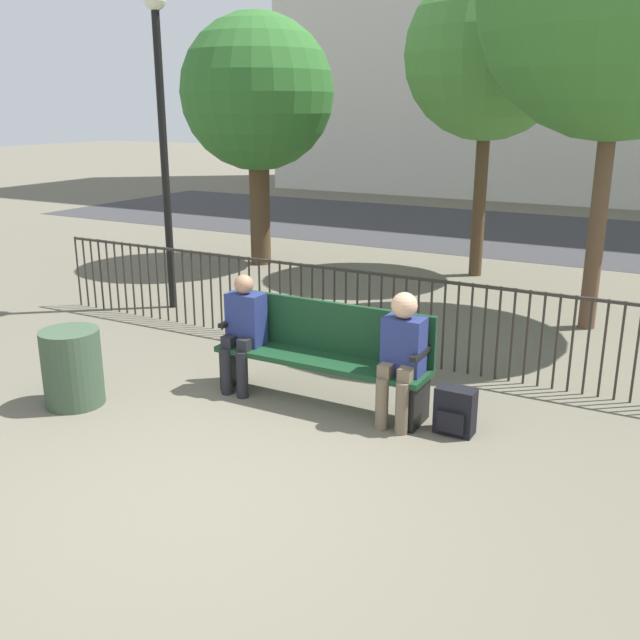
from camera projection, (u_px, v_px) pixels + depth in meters
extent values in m
plane|color=#605B4C|center=(192.00, 497.00, 4.98)|extent=(80.00, 80.00, 0.00)
cube|color=#14381E|center=(320.00, 360.00, 6.43)|extent=(2.03, 0.45, 0.05)
cube|color=#14381E|center=(330.00, 327.00, 6.52)|extent=(2.03, 0.05, 0.47)
cube|color=black|center=(234.00, 365.00, 6.93)|extent=(0.06, 0.38, 0.40)
cube|color=black|center=(419.00, 403.00, 6.05)|extent=(0.06, 0.38, 0.40)
cube|color=black|center=(232.00, 321.00, 6.80)|extent=(0.06, 0.38, 0.04)
cube|color=black|center=(421.00, 353.00, 5.92)|extent=(0.06, 0.38, 0.04)
cylinder|color=black|center=(226.00, 371.00, 6.70)|extent=(0.11, 0.11, 0.45)
cylinder|color=black|center=(242.00, 375.00, 6.62)|extent=(0.11, 0.11, 0.45)
cube|color=black|center=(232.00, 341.00, 6.71)|extent=(0.11, 0.20, 0.12)
cube|color=black|center=(247.00, 344.00, 6.63)|extent=(0.11, 0.20, 0.12)
cube|color=navy|center=(246.00, 319.00, 6.71)|extent=(0.34, 0.22, 0.50)
sphere|color=#A37556|center=(244.00, 284.00, 6.60)|extent=(0.18, 0.18, 0.18)
cylinder|color=brown|center=(382.00, 404.00, 5.97)|extent=(0.11, 0.11, 0.45)
cylinder|color=brown|center=(402.00, 408.00, 5.89)|extent=(0.11, 0.11, 0.45)
cube|color=brown|center=(388.00, 370.00, 5.98)|extent=(0.11, 0.20, 0.12)
cube|color=brown|center=(408.00, 373.00, 5.89)|extent=(0.11, 0.20, 0.12)
cube|color=navy|center=(404.00, 345.00, 5.98)|extent=(0.34, 0.22, 0.49)
sphere|color=tan|center=(404.00, 305.00, 5.86)|extent=(0.22, 0.22, 0.22)
cube|color=black|center=(455.00, 411.00, 5.90)|extent=(0.32, 0.18, 0.40)
cube|color=black|center=(450.00, 422.00, 5.83)|extent=(0.23, 0.04, 0.18)
cylinder|color=#2D2823|center=(78.00, 271.00, 9.65)|extent=(0.02, 0.02, 0.95)
cylinder|color=#2D2823|center=(86.00, 272.00, 9.58)|extent=(0.02, 0.02, 0.95)
cylinder|color=#2D2823|center=(93.00, 274.00, 9.52)|extent=(0.02, 0.02, 0.95)
cylinder|color=#2D2823|center=(101.00, 275.00, 9.45)|extent=(0.02, 0.02, 0.95)
cylinder|color=#2D2823|center=(109.00, 276.00, 9.39)|extent=(0.02, 0.02, 0.95)
cylinder|color=#2D2823|center=(117.00, 277.00, 9.32)|extent=(0.02, 0.02, 0.95)
cylinder|color=#2D2823|center=(125.00, 278.00, 9.26)|extent=(0.02, 0.02, 0.95)
cylinder|color=#2D2823|center=(133.00, 279.00, 9.20)|extent=(0.02, 0.02, 0.95)
cylinder|color=#2D2823|center=(141.00, 281.00, 9.13)|extent=(0.02, 0.02, 0.95)
cylinder|color=#2D2823|center=(149.00, 282.00, 9.07)|extent=(0.02, 0.02, 0.95)
cylinder|color=#2D2823|center=(158.00, 283.00, 9.00)|extent=(0.02, 0.02, 0.95)
cylinder|color=#2D2823|center=(166.00, 284.00, 8.94)|extent=(0.02, 0.02, 0.95)
cylinder|color=#2D2823|center=(175.00, 286.00, 8.87)|extent=(0.02, 0.02, 0.95)
cylinder|color=#2D2823|center=(184.00, 287.00, 8.81)|extent=(0.02, 0.02, 0.95)
cylinder|color=#2D2823|center=(193.00, 288.00, 8.75)|extent=(0.02, 0.02, 0.95)
cylinder|color=#2D2823|center=(202.00, 290.00, 8.68)|extent=(0.02, 0.02, 0.95)
cylinder|color=#2D2823|center=(211.00, 291.00, 8.62)|extent=(0.02, 0.02, 0.95)
cylinder|color=#2D2823|center=(221.00, 292.00, 8.55)|extent=(0.02, 0.02, 0.95)
cylinder|color=#2D2823|center=(230.00, 294.00, 8.49)|extent=(0.02, 0.02, 0.95)
cylinder|color=#2D2823|center=(240.00, 295.00, 8.42)|extent=(0.02, 0.02, 0.95)
cylinder|color=#2D2823|center=(250.00, 297.00, 8.36)|extent=(0.02, 0.02, 0.95)
cylinder|color=#2D2823|center=(260.00, 298.00, 8.29)|extent=(0.02, 0.02, 0.95)
cylinder|color=#2D2823|center=(270.00, 300.00, 8.23)|extent=(0.02, 0.02, 0.95)
cylinder|color=#2D2823|center=(280.00, 301.00, 8.17)|extent=(0.02, 0.02, 0.95)
cylinder|color=#2D2823|center=(291.00, 303.00, 8.10)|extent=(0.02, 0.02, 0.95)
cylinder|color=#2D2823|center=(301.00, 304.00, 8.04)|extent=(0.02, 0.02, 0.95)
cylinder|color=#2D2823|center=(312.00, 306.00, 7.97)|extent=(0.02, 0.02, 0.95)
cylinder|color=#2D2823|center=(323.00, 308.00, 7.91)|extent=(0.02, 0.02, 0.95)
cylinder|color=#2D2823|center=(334.00, 309.00, 7.84)|extent=(0.02, 0.02, 0.95)
cylinder|color=#2D2823|center=(346.00, 311.00, 7.78)|extent=(0.02, 0.02, 0.95)
cylinder|color=#2D2823|center=(357.00, 313.00, 7.71)|extent=(0.02, 0.02, 0.95)
cylinder|color=#2D2823|center=(369.00, 314.00, 7.65)|extent=(0.02, 0.02, 0.95)
cylinder|color=#2D2823|center=(381.00, 316.00, 7.59)|extent=(0.02, 0.02, 0.95)
cylinder|color=#2D2823|center=(393.00, 318.00, 7.52)|extent=(0.02, 0.02, 0.95)
cylinder|color=#2D2823|center=(405.00, 320.00, 7.46)|extent=(0.02, 0.02, 0.95)
cylinder|color=#2D2823|center=(418.00, 322.00, 7.39)|extent=(0.02, 0.02, 0.95)
cylinder|color=#2D2823|center=(431.00, 323.00, 7.33)|extent=(0.02, 0.02, 0.95)
cylinder|color=#2D2823|center=(444.00, 325.00, 7.26)|extent=(0.02, 0.02, 0.95)
cylinder|color=#2D2823|center=(457.00, 327.00, 7.20)|extent=(0.02, 0.02, 0.95)
cylinder|color=#2D2823|center=(470.00, 329.00, 7.14)|extent=(0.02, 0.02, 0.95)
cylinder|color=#2D2823|center=(484.00, 331.00, 7.07)|extent=(0.02, 0.02, 0.95)
cylinder|color=#2D2823|center=(498.00, 333.00, 7.01)|extent=(0.02, 0.02, 0.95)
cylinder|color=#2D2823|center=(512.00, 336.00, 6.94)|extent=(0.02, 0.02, 0.95)
cylinder|color=#2D2823|center=(527.00, 338.00, 6.88)|extent=(0.02, 0.02, 0.95)
cylinder|color=#2D2823|center=(541.00, 340.00, 6.81)|extent=(0.02, 0.02, 0.95)
cylinder|color=#2D2823|center=(556.00, 342.00, 6.75)|extent=(0.02, 0.02, 0.95)
cylinder|color=#2D2823|center=(572.00, 344.00, 6.68)|extent=(0.02, 0.02, 0.95)
cylinder|color=#2D2823|center=(587.00, 347.00, 6.62)|extent=(0.02, 0.02, 0.95)
cylinder|color=#2D2823|center=(603.00, 349.00, 6.56)|extent=(0.02, 0.02, 0.95)
cylinder|color=#2D2823|center=(620.00, 351.00, 6.49)|extent=(0.02, 0.02, 0.95)
cylinder|color=#2D2823|center=(636.00, 354.00, 6.43)|extent=(0.02, 0.02, 0.95)
cube|color=#2D2823|center=(384.00, 275.00, 7.45)|extent=(9.00, 0.03, 0.03)
cylinder|color=#4C3823|center=(260.00, 201.00, 12.07)|extent=(0.34, 0.34, 2.15)
sphere|color=#2D6628|center=(257.00, 92.00, 11.56)|extent=(2.50, 2.50, 2.50)
cylinder|color=#4C3823|center=(480.00, 192.00, 11.15)|extent=(0.20, 0.20, 2.67)
sphere|color=#478438|center=(489.00, 54.00, 10.56)|extent=(2.53, 2.53, 2.53)
cylinder|color=brown|center=(599.00, 209.00, 8.38)|extent=(0.20, 0.20, 2.93)
cylinder|color=black|center=(165.00, 165.00, 9.15)|extent=(0.10, 0.10, 3.78)
cube|color=#333335|center=(550.00, 235.00, 15.06)|extent=(24.00, 6.00, 0.01)
cylinder|color=#384C38|center=(72.00, 368.00, 6.44)|extent=(0.53, 0.53, 0.71)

